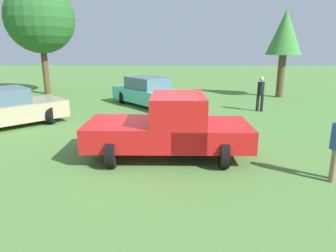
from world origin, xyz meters
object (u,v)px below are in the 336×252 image
(pickup_truck, at_px, (172,126))
(tree_back_right, at_px, (285,34))
(sedan_near, at_px, (5,109))
(sedan_far, at_px, (150,93))
(tree_back_left, at_px, (40,19))
(person_bystander, at_px, (261,92))

(pickup_truck, bearing_deg, tree_back_right, -122.31)
(pickup_truck, relative_size, sedan_near, 1.05)
(pickup_truck, distance_m, sedan_far, 7.58)
(pickup_truck, bearing_deg, sedan_near, -26.50)
(sedan_far, relative_size, tree_back_left, 0.70)
(person_bystander, relative_size, tree_back_left, 0.25)
(sedan_near, height_order, tree_back_left, tree_back_left)
(sedan_near, bearing_deg, tree_back_left, 58.08)
(pickup_truck, bearing_deg, tree_back_left, -54.30)
(pickup_truck, height_order, sedan_far, pickup_truck)
(person_bystander, height_order, tree_back_left, tree_back_left)
(pickup_truck, height_order, person_bystander, pickup_truck)
(sedan_far, height_order, tree_back_left, tree_back_left)
(sedan_near, distance_m, person_bystander, 11.05)
(tree_back_left, xyz_separation_m, tree_back_right, (0.88, 14.74, -0.94))
(sedan_near, relative_size, tree_back_right, 0.85)
(sedan_near, xyz_separation_m, sedan_far, (-4.31, 5.22, -0.01))
(person_bystander, relative_size, tree_back_right, 0.33)
(sedan_far, distance_m, person_bystander, 5.54)
(pickup_truck, xyz_separation_m, sedan_far, (-7.47, -1.26, -0.22))
(tree_back_left, bearing_deg, sedan_near, 12.47)
(sedan_far, height_order, person_bystander, person_bystander)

